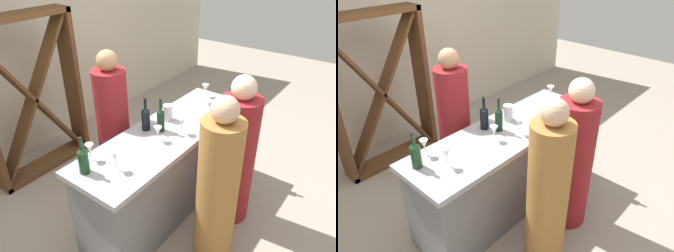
% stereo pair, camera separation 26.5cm
% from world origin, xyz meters
% --- Properties ---
extents(ground_plane, '(12.00, 12.00, 0.00)m').
position_xyz_m(ground_plane, '(0.00, 0.00, 0.00)').
color(ground_plane, '#9E9384').
extents(back_wall, '(8.00, 0.10, 2.80)m').
position_xyz_m(back_wall, '(0.00, 2.20, 1.40)').
color(back_wall, beige).
rests_on(back_wall, ground).
extents(bar_counter, '(2.08, 0.65, 0.93)m').
position_xyz_m(bar_counter, '(0.00, 0.00, 0.47)').
color(bar_counter, slate).
rests_on(bar_counter, ground).
extents(wine_rack, '(1.20, 0.28, 1.87)m').
position_xyz_m(wine_rack, '(-0.37, 1.65, 0.93)').
color(wine_rack, brown).
rests_on(wine_rack, ground).
extents(wine_bottle_leftmost_olive_green, '(0.08, 0.08, 0.32)m').
position_xyz_m(wine_bottle_leftmost_olive_green, '(-0.89, 0.14, 1.05)').
color(wine_bottle_leftmost_olive_green, '#193D1E').
rests_on(wine_bottle_leftmost_olive_green, bar_counter).
extents(wine_bottle_second_left_near_black, '(0.08, 0.08, 0.33)m').
position_xyz_m(wine_bottle_second_left_near_black, '(-0.11, 0.18, 1.05)').
color(wine_bottle_second_left_near_black, black).
rests_on(wine_bottle_second_left_near_black, bar_counter).
extents(wine_bottle_center_dark_green, '(0.07, 0.07, 0.33)m').
position_xyz_m(wine_bottle_center_dark_green, '(-0.04, 0.06, 1.05)').
color(wine_bottle_center_dark_green, black).
rests_on(wine_bottle_center_dark_green, bar_counter).
extents(wine_bottle_second_right_near_black, '(0.08, 0.08, 0.32)m').
position_xyz_m(wine_bottle_second_right_near_black, '(0.86, -0.23, 1.05)').
color(wine_bottle_second_right_near_black, black).
rests_on(wine_bottle_second_right_near_black, bar_counter).
extents(wine_glass_near_left, '(0.07, 0.07, 0.17)m').
position_xyz_m(wine_glass_near_left, '(0.49, -0.16, 1.05)').
color(wine_glass_near_left, white).
rests_on(wine_glass_near_left, bar_counter).
extents(wine_glass_near_center, '(0.07, 0.07, 0.16)m').
position_xyz_m(wine_glass_near_center, '(0.04, -0.13, 1.04)').
color(wine_glass_near_center, white).
rests_on(wine_glass_near_center, bar_counter).
extents(wine_glass_near_right, '(0.07, 0.07, 0.14)m').
position_xyz_m(wine_glass_near_right, '(-0.19, -0.03, 1.03)').
color(wine_glass_near_right, white).
rests_on(wine_glass_near_right, bar_counter).
extents(wine_glass_far_left, '(0.07, 0.07, 0.17)m').
position_xyz_m(wine_glass_far_left, '(-0.72, -0.03, 1.05)').
color(wine_glass_far_left, white).
rests_on(wine_glass_far_left, bar_counter).
extents(wine_glass_far_center, '(0.08, 0.08, 0.15)m').
position_xyz_m(wine_glass_far_center, '(0.88, 0.12, 1.03)').
color(wine_glass_far_center, white).
rests_on(wine_glass_far_center, bar_counter).
extents(wine_glass_far_right, '(0.07, 0.07, 0.15)m').
position_xyz_m(wine_glass_far_right, '(-0.75, 0.23, 1.03)').
color(wine_glass_far_right, white).
rests_on(wine_glass_far_right, bar_counter).
extents(water_pitcher, '(0.10, 0.10, 0.16)m').
position_xyz_m(water_pitcher, '(0.17, 0.13, 1.01)').
color(water_pitcher, silver).
rests_on(water_pitcher, bar_counter).
extents(person_left_guest, '(0.45, 0.45, 1.53)m').
position_xyz_m(person_left_guest, '(0.28, -0.59, 0.70)').
color(person_left_guest, maroon).
rests_on(person_left_guest, ground).
extents(person_center_guest, '(0.36, 0.36, 1.58)m').
position_xyz_m(person_center_guest, '(-0.27, -0.70, 0.73)').
color(person_center_guest, '#9E6B33').
rests_on(person_center_guest, ground).
extents(person_server_behind, '(0.38, 0.38, 1.64)m').
position_xyz_m(person_server_behind, '(-0.15, 0.59, 0.76)').
color(person_server_behind, maroon).
rests_on(person_server_behind, ground).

